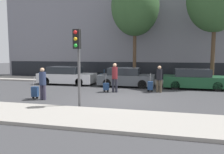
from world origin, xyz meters
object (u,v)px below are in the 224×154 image
Objects in this scene: parked_car_2 at (194,79)px; pedestrian_center at (115,76)px; trolley_left at (35,92)px; traffic_light at (78,52)px; parked_car_1 at (126,78)px; parked_car_0 at (67,76)px; parked_bicycle at (106,76)px; pedestrian_left at (43,82)px; pedestrian_right at (159,77)px; trolley_center at (106,87)px; trolley_right at (150,86)px; bare_tree_near_crossing at (135,7)px.

pedestrian_center reaches higher than parked_car_2.
trolley_left is 0.35× the size of traffic_light.
parked_car_1 is 4.66m from parked_car_2.
parked_bicycle is (2.63, 2.08, -0.15)m from parked_car_0.
pedestrian_right is (5.70, 3.61, -0.00)m from pedestrian_left.
parked_car_0 is 4.78m from trolley_center.
trolley_left is 7.17m from pedestrian_right.
pedestrian_left is 0.78m from trolley_left.
parked_car_0 reaches higher than trolley_center.
pedestrian_left is at bearing -134.60° from pedestrian_center.
traffic_light reaches higher than parked_bicycle.
parked_car_2 is at bearing 48.41° from pedestrian_left.
pedestrian_left is at bearing -129.59° from trolley_center.
pedestrian_right is (7.11, -2.13, 0.28)m from parked_car_0.
pedestrian_left is 1.51× the size of trolley_center.
trolley_right is (5.16, 3.74, -0.55)m from pedestrian_left.
parked_car_1 is at bearing 73.96° from trolley_center.
bare_tree_near_crossing reaches higher than trolley_center.
trolley_center is at bearing -179.93° from pedestrian_center.
parked_car_0 is 7.76m from bare_tree_near_crossing.
parked_bicycle is at bearing 77.18° from trolley_left.
pedestrian_center reaches higher than trolley_center.
parked_car_0 reaches higher than trolley_right.
traffic_light reaches higher than parked_car_0.
trolley_center is 4.96m from parked_bicycle.
pedestrian_left is 0.93× the size of parked_bicycle.
pedestrian_right is (2.64, 0.58, -0.09)m from pedestrian_center.
trolley_left is 1.08× the size of trolley_center.
parked_car_2 reaches higher than trolley_center.
parked_car_2 is at bearing 0.22° from parked_car_0.
trolley_left is at bearing -147.59° from trolley_right.
parked_car_1 is 3.34× the size of trolley_right.
parked_car_1 is at bearing -0.36° from parked_car_0.
bare_tree_near_crossing is at bearing 110.31° from trolley_right.
parked_bicycle is 0.21× the size of bare_tree_near_crossing.
pedestrian_right is at bearing -64.35° from bare_tree_near_crossing.
pedestrian_left is 1.38× the size of trolley_right.
parked_car_1 is 2.96m from parked_bicycle.
parked_bicycle is (-3.95, 4.09, 0.11)m from trolley_right.
pedestrian_center is at bearing -154.45° from pedestrian_right.
trolley_left is (-0.54, 0.12, -0.55)m from pedestrian_left.
pedestrian_right is 0.92× the size of parked_bicycle.
parked_car_0 is 2.63× the size of pedestrian_left.
bare_tree_near_crossing is (0.28, 2.35, 5.49)m from parked_car_1.
parked_car_1 reaches higher than trolley_center.
pedestrian_left reaches higher than trolley_right.
parked_car_1 is 2.42× the size of pedestrian_left.
trolley_left is at bearing -124.31° from parked_car_1.
pedestrian_center is 0.53× the size of traffic_light.
pedestrian_left is 1.00× the size of pedestrian_right.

